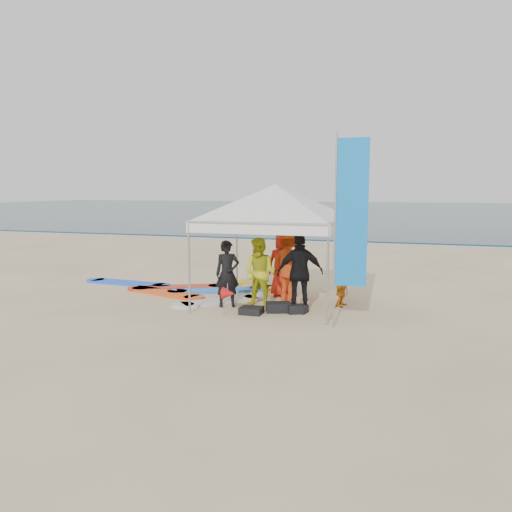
{
  "coord_description": "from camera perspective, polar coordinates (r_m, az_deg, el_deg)",
  "views": [
    {
      "loc": [
        3.81,
        -8.79,
        2.8
      ],
      "look_at": [
        0.13,
        2.6,
        1.2
      ],
      "focal_mm": 35.0,
      "sensor_mm": 36.0,
      "label": 1
    }
  ],
  "objects": [
    {
      "name": "person_seated",
      "position": [
        12.22,
        9.75,
        -3.48
      ],
      "size": [
        0.45,
        0.91,
        0.94
      ],
      "primitive_type": "imported",
      "rotation": [
        0.0,
        0.0,
        1.37
      ],
      "color": "orange",
      "rests_on": "ground"
    },
    {
      "name": "person_black_b",
      "position": [
        11.43,
        5.07,
        -1.93
      ],
      "size": [
        1.16,
        0.82,
        1.82
      ],
      "primitive_type": "imported",
      "rotation": [
        0.0,
        0.0,
        3.54
      ],
      "color": "black",
      "rests_on": "ground"
    },
    {
      "name": "surfboard_spread",
      "position": [
        14.08,
        -7.52,
        -3.78
      ],
      "size": [
        5.6,
        4.05,
        0.07
      ],
      "color": "#2B76E9",
      "rests_on": "ground"
    },
    {
      "name": "person_black_a",
      "position": [
        11.95,
        -3.29,
        -2.03
      ],
      "size": [
        0.7,
        0.62,
        1.6
      ],
      "primitive_type": "imported",
      "rotation": [
        0.0,
        0.0,
        0.52
      ],
      "color": "black",
      "rests_on": "ground"
    },
    {
      "name": "gear_pile",
      "position": [
        11.47,
        2.5,
        -6.03
      ],
      "size": [
        1.46,
        0.85,
        0.22
      ],
      "color": "black",
      "rests_on": "ground"
    },
    {
      "name": "canopy_tent",
      "position": [
        12.09,
        2.23,
        8.13
      ],
      "size": [
        4.43,
        4.43,
        3.34
      ],
      "color": "#A5A5A8",
      "rests_on": "ground"
    },
    {
      "name": "ground",
      "position": [
        9.98,
        -5.39,
        -8.71
      ],
      "size": [
        120.0,
        120.0,
        0.0
      ],
      "primitive_type": "plane",
      "color": "beige",
      "rests_on": "ground"
    },
    {
      "name": "marker_pennant",
      "position": [
        11.17,
        -3.15,
        -4.3
      ],
      "size": [
        0.28,
        0.28,
        0.64
      ],
      "color": "#A5A5A8",
      "rests_on": "ground"
    },
    {
      "name": "person_yellow",
      "position": [
        11.82,
        0.45,
        -1.94
      ],
      "size": [
        0.92,
        0.77,
        1.67
      ],
      "primitive_type": "imported",
      "rotation": [
        0.0,
        0.0,
        -0.19
      ],
      "color": "gold",
      "rests_on": "ground"
    },
    {
      "name": "ocean",
      "position": [
        68.95,
        14.75,
        5.07
      ],
      "size": [
        160.0,
        84.0,
        0.08
      ],
      "primitive_type": "cube",
      "color": "#0C2633",
      "rests_on": "ground"
    },
    {
      "name": "shoreline_foam",
      "position": [
        27.4,
        9.8,
        1.64
      ],
      "size": [
        160.0,
        1.2,
        0.01
      ],
      "primitive_type": "cube",
      "color": "silver",
      "rests_on": "ground"
    },
    {
      "name": "person_orange_b",
      "position": [
        13.03,
        3.09,
        -0.97
      ],
      "size": [
        0.85,
        0.56,
        1.71
      ],
      "primitive_type": "imported",
      "rotation": [
        0.0,
        0.0,
        3.12
      ],
      "color": "red",
      "rests_on": "ground"
    },
    {
      "name": "person_orange_a",
      "position": [
        12.42,
        3.87,
        -0.99
      ],
      "size": [
        1.41,
        1.22,
        1.89
      ],
      "primitive_type": "imported",
      "rotation": [
        0.0,
        0.0,
        2.61
      ],
      "color": "#CC3F12",
      "rests_on": "ground"
    },
    {
      "name": "feather_flag",
      "position": [
        9.96,
        10.72,
        4.6
      ],
      "size": [
        0.65,
        0.04,
        3.9
      ],
      "color": "#A5A5A8",
      "rests_on": "ground"
    }
  ]
}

